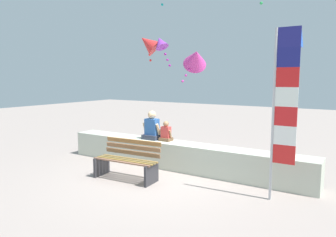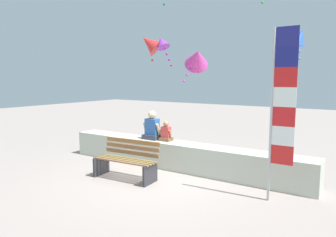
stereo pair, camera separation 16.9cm
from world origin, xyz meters
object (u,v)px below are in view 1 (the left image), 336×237
person_adult (152,128)px  flag_banner (282,104)px  person_child (166,133)px  kite_magenta (196,58)px  park_bench (127,161)px  kite_blue (299,38)px  kite_red (148,43)px  kite_purple (161,43)px

person_adult → flag_banner: size_ratio=0.24×
person_child → kite_magenta: kite_magenta is taller
park_bench → flag_banner: bearing=8.0°
person_adult → person_child: (0.45, 0.00, -0.10)m
kite_blue → kite_magenta: bearing=171.9°
person_adult → person_child: size_ratio=1.47×
kite_magenta → kite_red: 1.70m
kite_blue → kite_purple: (-4.21, 0.17, 0.14)m
kite_magenta → kite_blue: 3.14m
park_bench → person_adult: person_adult is taller
person_adult → kite_red: 3.32m
flag_banner → kite_magenta: bearing=138.2°
park_bench → kite_blue: size_ratio=1.87×
person_adult → kite_red: bearing=128.0°
kite_red → kite_blue: kite_red is taller
kite_magenta → kite_purple: (-1.12, -0.27, 0.50)m
park_bench → person_adult: size_ratio=2.02×
person_adult → kite_magenta: 2.86m
kite_red → person_child: bearing=-43.9°
person_child → kite_purple: kite_purple is taller
flag_banner → kite_purple: size_ratio=3.15×
park_bench → kite_red: (-1.63, 3.11, 3.04)m
kite_red → kite_blue: 4.67m
park_bench → kite_blue: bearing=44.6°
kite_magenta → kite_red: size_ratio=1.27×
kite_magenta → kite_red: kite_red is taller
person_child → flag_banner: flag_banner is taller
person_child → kite_magenta: (-0.23, 2.07, 2.05)m
kite_magenta → kite_purple: size_ratio=1.21×
flag_banner → kite_red: kite_red is taller
flag_banner → kite_red: (-4.91, 2.65, 1.60)m
park_bench → kite_magenta: bearing=90.8°
kite_blue → person_child: bearing=-150.2°
kite_red → kite_purple: kite_red is taller
person_child → kite_red: size_ratio=0.54×
person_adult → kite_magenta: bearing=84.0°
person_child → kite_blue: kite_blue is taller
flag_banner → person_child: bearing=163.8°
kite_magenta → kite_red: bearing=-168.4°
park_bench → kite_blue: kite_blue is taller
kite_red → kite_blue: size_ratio=1.17×
person_adult → kite_blue: 4.36m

